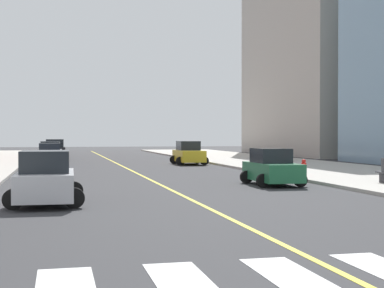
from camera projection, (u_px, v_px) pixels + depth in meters
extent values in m
cube|color=silver|center=(307.00, 286.00, 8.82)|extent=(0.90, 4.00, 0.01)
cube|color=yellow|center=(120.00, 165.00, 44.08)|extent=(0.16, 80.00, 0.01)
cube|color=#B2ADA3|center=(345.00, 49.00, 68.25)|extent=(18.00, 24.00, 25.10)
cube|color=#B7B7BC|center=(46.00, 185.00, 19.15)|extent=(1.91, 4.06, 0.86)
cube|color=#1E2328|center=(45.00, 162.00, 18.91)|extent=(1.57, 2.04, 0.73)
cylinder|color=black|center=(74.00, 191.00, 20.57)|extent=(0.66, 0.22, 0.65)
cylinder|color=black|center=(20.00, 192.00, 20.19)|extent=(0.66, 0.22, 0.65)
cylinder|color=black|center=(74.00, 198.00, 18.13)|extent=(0.66, 0.22, 0.65)
cylinder|color=black|center=(13.00, 199.00, 17.75)|extent=(0.66, 0.22, 0.65)
cube|color=#236B42|center=(272.00, 172.00, 26.55)|extent=(1.73, 3.79, 0.81)
cube|color=#1E2328|center=(271.00, 156.00, 26.75)|extent=(1.45, 1.90, 0.68)
cylinder|color=black|center=(263.00, 181.00, 25.21)|extent=(0.61, 0.20, 0.61)
cylinder|color=black|center=(300.00, 180.00, 25.60)|extent=(0.61, 0.20, 0.61)
cylinder|color=black|center=(246.00, 177.00, 27.50)|extent=(0.61, 0.20, 0.61)
cylinder|color=black|center=(281.00, 176.00, 27.89)|extent=(0.61, 0.20, 0.61)
cube|color=#2D479E|center=(49.00, 158.00, 42.20)|extent=(1.86, 3.90, 0.82)
cube|color=#1E2328|center=(49.00, 148.00, 41.96)|extent=(1.53, 1.97, 0.70)
cylinder|color=black|center=(61.00, 161.00, 43.58)|extent=(0.63, 0.22, 0.62)
cylinder|color=black|center=(37.00, 162.00, 43.13)|extent=(0.63, 0.22, 0.62)
cylinder|color=black|center=(62.00, 163.00, 41.28)|extent=(0.63, 0.22, 0.62)
cylinder|color=black|center=(37.00, 163.00, 40.82)|extent=(0.63, 0.22, 0.62)
cube|color=black|center=(55.00, 152.00, 55.53)|extent=(1.94, 4.26, 0.91)
cube|color=#1E2328|center=(55.00, 143.00, 55.27)|extent=(1.63, 2.13, 0.77)
cylinder|color=black|center=(65.00, 155.00, 57.04)|extent=(0.69, 0.23, 0.69)
cylinder|color=black|center=(45.00, 155.00, 56.59)|extent=(0.69, 0.23, 0.69)
cylinder|color=black|center=(66.00, 156.00, 54.47)|extent=(0.69, 0.23, 0.69)
cylinder|color=black|center=(44.00, 156.00, 54.02)|extent=(0.69, 0.23, 0.69)
cube|color=gold|center=(189.00, 156.00, 45.17)|extent=(1.87, 4.10, 0.88)
cube|color=#1E2328|center=(188.00, 146.00, 45.39)|extent=(1.57, 2.05, 0.74)
cylinder|color=black|center=(180.00, 161.00, 43.72)|extent=(0.66, 0.22, 0.66)
cylinder|color=black|center=(204.00, 161.00, 44.14)|extent=(0.66, 0.22, 0.66)
cylinder|color=black|center=(174.00, 160.00, 46.20)|extent=(0.66, 0.22, 0.66)
cylinder|color=black|center=(197.00, 159.00, 46.62)|extent=(0.66, 0.22, 0.66)
cube|color=slate|center=(51.00, 155.00, 48.76)|extent=(1.92, 4.04, 0.85)
cube|color=#1E2328|center=(50.00, 146.00, 48.52)|extent=(1.58, 2.04, 0.72)
cylinder|color=black|center=(62.00, 158.00, 50.16)|extent=(0.65, 0.23, 0.65)
cylinder|color=black|center=(40.00, 158.00, 49.80)|extent=(0.65, 0.23, 0.65)
cylinder|color=black|center=(61.00, 159.00, 47.74)|extent=(0.65, 0.23, 0.65)
cylinder|color=black|center=(38.00, 159.00, 47.38)|extent=(0.65, 0.23, 0.65)
cube|color=#2D2D33|center=(383.00, 178.00, 26.05)|extent=(0.11, 0.48, 0.44)
cylinder|color=red|center=(304.00, 169.00, 30.40)|extent=(0.26, 0.26, 0.70)
sphere|color=red|center=(304.00, 161.00, 30.39)|extent=(0.22, 0.22, 0.22)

